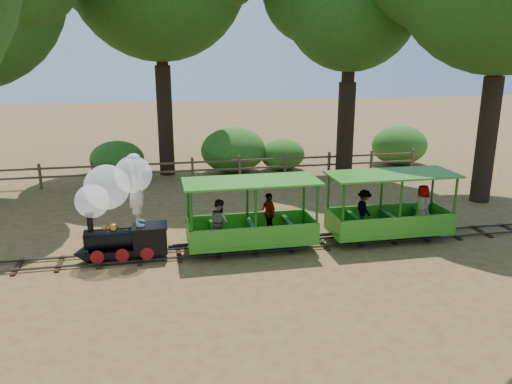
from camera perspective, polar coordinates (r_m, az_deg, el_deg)
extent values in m
plane|color=#9C7043|center=(13.70, -0.37, -6.64)|extent=(90.00, 90.00, 0.00)
cube|color=#3F3D3A|center=(13.40, -0.13, -6.82)|extent=(22.00, 0.05, 0.05)
cube|color=#3F3D3A|center=(13.95, -0.61, -5.90)|extent=(22.00, 0.05, 0.05)
cube|color=#382314|center=(13.69, -0.37, -6.54)|extent=(0.12, 1.00, 0.05)
cube|color=#382314|center=(13.72, -21.53, -7.65)|extent=(0.12, 1.00, 0.05)
cube|color=#382314|center=(15.39, 18.28, -4.83)|extent=(0.12, 1.00, 0.05)
cube|color=black|center=(13.41, -14.55, -6.43)|extent=(2.07, 0.66, 0.17)
cylinder|color=black|center=(13.32, -16.06, -5.11)|extent=(1.32, 0.53, 0.53)
cylinder|color=black|center=(13.22, -18.45, -3.30)|extent=(0.15, 0.15, 0.41)
sphere|color=#C1812E|center=(13.22, -15.95, -3.95)|extent=(0.24, 0.24, 0.24)
cylinder|color=#C1812E|center=(13.24, -16.97, -3.92)|extent=(0.09, 0.09, 0.09)
cube|color=black|center=(13.27, -12.01, -4.93)|extent=(0.85, 0.66, 0.52)
cube|color=black|center=(13.17, -12.08, -3.80)|extent=(0.89, 0.71, 0.04)
cone|color=black|center=(13.54, -19.33, -6.70)|extent=(0.42, 0.60, 0.60)
cylinder|color=#C1812E|center=(13.37, -19.03, -4.86)|extent=(0.09, 0.13, 0.13)
cylinder|color=maroon|center=(13.17, -17.69, -7.11)|extent=(0.34, 0.06, 0.34)
cylinder|color=maroon|center=(13.79, -17.42, -6.04)|extent=(0.34, 0.06, 0.34)
cylinder|color=maroon|center=(13.11, -15.03, -7.00)|extent=(0.34, 0.06, 0.34)
cylinder|color=maroon|center=(13.74, -14.88, -5.93)|extent=(0.34, 0.06, 0.34)
cylinder|color=maroon|center=(13.08, -12.34, -6.87)|extent=(0.34, 0.06, 0.34)
cylinder|color=maroon|center=(13.71, -12.32, -5.81)|extent=(0.34, 0.06, 0.34)
sphere|color=white|center=(13.10, -18.21, -0.99)|extent=(0.85, 0.85, 0.85)
sphere|color=white|center=(13.02, -16.67, 0.54)|extent=(1.13, 1.13, 1.13)
sphere|color=white|center=(12.96, -13.86, 1.96)|extent=(0.94, 0.94, 0.94)
imported|color=white|center=(13.03, -13.39, 0.29)|extent=(0.49, 0.71, 1.87)
cube|color=green|center=(13.58, -0.53, -5.39)|extent=(3.43, 1.31, 0.10)
cube|color=#185C15|center=(13.62, -0.53, -5.87)|extent=(3.09, 0.50, 0.14)
cube|color=green|center=(12.91, -0.01, -5.10)|extent=(3.43, 0.06, 0.50)
cube|color=green|center=(14.05, -1.01, -3.36)|extent=(3.43, 0.06, 0.50)
cube|color=green|center=(13.09, -0.55, 1.22)|extent=(3.58, 1.46, 0.05)
cylinder|color=#185C15|center=(12.55, -7.38, -3.39)|extent=(0.07, 0.07, 1.62)
cylinder|color=#185C15|center=(13.68, -7.76, -1.80)|extent=(0.07, 0.07, 1.62)
cylinder|color=#185C15|center=(13.16, 6.97, -2.47)|extent=(0.07, 0.07, 1.62)
cylinder|color=#185C15|center=(14.24, 5.48, -1.03)|extent=(0.07, 0.07, 1.62)
cube|color=#185C15|center=(13.35, -4.89, -4.68)|extent=(0.12, 1.11, 0.40)
cube|color=#185C15|center=(13.49, -0.53, -4.39)|extent=(0.12, 1.11, 0.40)
cube|color=#185C15|center=(13.71, 3.71, -4.09)|extent=(0.12, 1.11, 0.40)
cylinder|color=black|center=(13.14, -4.98, -6.57)|extent=(0.28, 0.06, 0.28)
cylinder|color=black|center=(13.78, -5.31, -5.51)|extent=(0.28, 0.06, 0.28)
cylinder|color=black|center=(13.54, 4.34, -5.88)|extent=(0.28, 0.06, 0.28)
cylinder|color=black|center=(14.15, 3.59, -4.89)|extent=(0.28, 0.06, 0.28)
imported|color=gray|center=(12.98, -4.19, -3.38)|extent=(0.66, 0.72, 1.20)
imported|color=gray|center=(13.70, 1.45, -2.43)|extent=(0.48, 0.73, 1.15)
cube|color=green|center=(14.82, 14.88, -4.12)|extent=(3.43, 1.31, 0.10)
cube|color=#185C15|center=(14.86, 14.85, -4.56)|extent=(3.09, 0.50, 0.14)
cube|color=green|center=(14.20, 16.04, -3.77)|extent=(3.43, 0.06, 0.50)
cube|color=green|center=(15.25, 13.95, -2.29)|extent=(3.43, 0.06, 0.50)
cube|color=green|center=(14.37, 15.32, 1.96)|extent=(3.58, 1.46, 0.05)
cylinder|color=#185C15|center=(13.40, 9.94, -2.26)|extent=(0.07, 0.07, 1.62)
cylinder|color=#185C15|center=(14.47, 8.24, -0.86)|extent=(0.07, 0.07, 1.62)
cylinder|color=#185C15|center=(14.88, 21.76, -1.37)|extent=(0.07, 0.07, 1.62)
cylinder|color=#185C15|center=(15.85, 19.46, -0.15)|extent=(0.07, 0.07, 1.62)
cube|color=#185C15|center=(14.32, 11.24, -3.50)|extent=(0.12, 1.11, 0.40)
cube|color=#185C15|center=(14.74, 14.95, -3.19)|extent=(0.12, 1.11, 0.40)
cube|color=#185C15|center=(15.21, 18.43, -2.89)|extent=(0.12, 1.11, 0.40)
cylinder|color=black|center=(14.11, 11.44, -5.25)|extent=(0.28, 0.06, 0.28)
cylinder|color=black|center=(14.70, 10.42, -4.33)|extent=(0.28, 0.06, 0.28)
cylinder|color=black|center=(15.07, 19.19, -4.46)|extent=(0.28, 0.06, 0.28)
cylinder|color=black|center=(15.63, 17.93, -3.64)|extent=(0.28, 0.06, 0.28)
imported|color=gray|center=(14.52, 12.24, -1.86)|extent=(0.44, 0.73, 1.10)
imported|color=gray|center=(14.92, 18.44, -1.55)|extent=(0.40, 0.61, 1.24)
cylinder|color=#2D2116|center=(22.14, -10.34, 7.97)|extent=(0.66, 0.66, 4.70)
cylinder|color=#2D2116|center=(21.98, -10.83, 17.56)|extent=(0.50, 0.50, 2.69)
cylinder|color=#2D2116|center=(21.70, 10.19, 6.93)|extent=(0.72, 0.72, 4.03)
cylinder|color=#2D2116|center=(21.47, 10.60, 15.31)|extent=(0.54, 0.54, 2.30)
sphere|color=#1F5219|center=(21.56, 10.88, 20.53)|extent=(5.44, 5.44, 5.44)
cylinder|color=#2D2116|center=(19.45, 24.84, 5.36)|extent=(0.68, 0.68, 4.43)
cylinder|color=#2D2116|center=(19.23, 26.06, 15.61)|extent=(0.51, 0.51, 2.53)
cube|color=brown|center=(21.47, -23.44, 1.67)|extent=(0.10, 0.10, 1.00)
cube|color=brown|center=(21.14, -18.14, 1.98)|extent=(0.10, 0.10, 1.00)
cube|color=brown|center=(20.99, -12.72, 2.29)|extent=(0.10, 0.10, 1.00)
cube|color=brown|center=(21.03, -7.27, 2.57)|extent=(0.10, 0.10, 1.00)
cube|color=brown|center=(21.26, -1.88, 2.83)|extent=(0.10, 0.10, 1.00)
cube|color=brown|center=(21.67, 3.34, 3.06)|extent=(0.10, 0.10, 1.00)
cube|color=brown|center=(22.26, 8.34, 3.26)|extent=(0.10, 0.10, 1.00)
cube|color=brown|center=(23.00, 13.04, 3.42)|extent=(0.10, 0.10, 1.00)
cube|color=brown|center=(23.89, 17.43, 3.54)|extent=(0.10, 0.10, 1.00)
cube|color=brown|center=(21.06, -4.58, 3.50)|extent=(18.00, 0.06, 0.08)
cube|color=brown|center=(21.13, -4.56, 2.58)|extent=(18.00, 0.06, 0.08)
ellipsoid|color=#2D6B1E|center=(22.25, -15.59, 3.62)|extent=(2.30, 1.77, 1.59)
ellipsoid|color=#2D6B1E|center=(22.41, -2.59, 4.82)|extent=(2.92, 2.25, 2.02)
ellipsoid|color=#2D6B1E|center=(22.92, 3.06, 4.29)|extent=(2.05, 1.58, 1.42)
ellipsoid|color=#2D6B1E|center=(24.94, 16.09, 5.16)|extent=(2.72, 2.09, 1.88)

